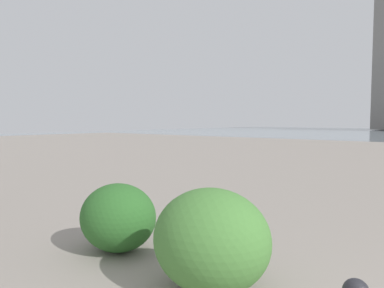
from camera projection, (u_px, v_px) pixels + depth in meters
shrub_low at (118, 217)px, 4.03m from camera, size 0.91×0.82×0.77m
shrub_round at (211, 240)px, 3.07m from camera, size 1.06×0.95×0.90m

